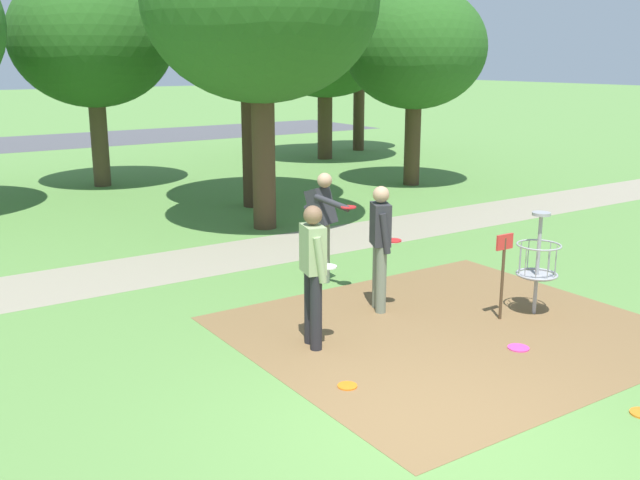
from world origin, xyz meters
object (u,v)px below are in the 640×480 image
at_px(player_throwing, 322,221).
at_px(tree_far_center, 325,27).
at_px(tree_near_right, 415,49).
at_px(tree_mid_right, 92,38).
at_px(disc_golf_basket, 534,260).
at_px(tree_mid_center, 360,36).
at_px(frisbee_by_tee, 347,386).
at_px(player_foreground_watching, 313,268).
at_px(player_waiting_left, 380,241).
at_px(tree_near_left, 261,2).
at_px(frisbee_mid_grass, 518,348).

xyz_separation_m(player_throwing, tree_far_center, (7.94, 11.61, 3.34)).
distance_m(tree_near_right, tree_mid_right, 8.32).
distance_m(disc_golf_basket, tree_mid_center, 18.07).
bearing_deg(frisbee_by_tee, tree_mid_right, 82.79).
xyz_separation_m(player_throwing, tree_near_right, (6.98, 6.03, 2.58)).
bearing_deg(player_foreground_watching, tree_mid_right, 83.56).
xyz_separation_m(disc_golf_basket, player_foreground_watching, (-3.03, 0.69, 0.21)).
xyz_separation_m(player_waiting_left, tree_near_left, (1.14, 5.14, 3.39)).
relative_size(frisbee_by_tee, tree_mid_right, 0.04).
relative_size(tree_mid_center, tree_far_center, 0.83).
bearing_deg(player_throwing, tree_near_right, 40.83).
height_order(tree_near_left, tree_mid_center, tree_near_left).
distance_m(player_foreground_watching, player_throwing, 2.43).
bearing_deg(player_waiting_left, frisbee_mid_grass, -75.24).
distance_m(player_foreground_watching, tree_near_left, 7.13).
relative_size(tree_mid_right, tree_far_center, 0.85).
distance_m(player_foreground_watching, tree_mid_right, 12.85).
xyz_separation_m(player_foreground_watching, tree_mid_center, (11.73, 14.80, 3.12)).
height_order(frisbee_by_tee, tree_far_center, tree_far_center).
relative_size(frisbee_by_tee, tree_mid_center, 0.04).
bearing_deg(tree_near_left, tree_near_right, 21.24).
height_order(tree_near_right, tree_mid_right, tree_mid_right).
relative_size(player_foreground_watching, tree_mid_center, 0.31).
bearing_deg(frisbee_by_tee, tree_near_left, 67.06).
relative_size(frisbee_mid_grass, tree_near_right, 0.05).
height_order(player_throwing, frisbee_mid_grass, player_throwing).
bearing_deg(frisbee_by_tee, tree_near_right, 46.19).
bearing_deg(player_waiting_left, frisbee_by_tee, -136.11).
distance_m(tree_near_left, tree_mid_right, 6.86).
distance_m(player_throwing, tree_mid_right, 10.87).
xyz_separation_m(frisbee_mid_grass, tree_mid_center, (9.76, 16.22, 4.07)).
height_order(disc_golf_basket, tree_mid_center, tree_mid_center).
bearing_deg(frisbee_mid_grass, frisbee_by_tee, 172.53).
height_order(frisbee_mid_grass, tree_near_left, tree_near_left).
bearing_deg(tree_far_center, tree_mid_right, -172.04).
relative_size(player_throwing, player_waiting_left, 1.00).
distance_m(tree_mid_right, tree_far_center, 8.07).
xyz_separation_m(player_throwing, player_waiting_left, (0.00, -1.38, -0.02)).
bearing_deg(tree_near_left, tree_mid_right, 99.89).
bearing_deg(disc_golf_basket, tree_near_right, 58.16).
bearing_deg(player_foreground_watching, disc_golf_basket, -12.80).
relative_size(disc_golf_basket, tree_near_left, 0.22).
height_order(tree_near_right, tree_mid_center, tree_mid_center).
xyz_separation_m(disc_golf_basket, player_throwing, (-1.59, 2.64, 0.23)).
relative_size(frisbee_by_tee, frisbee_mid_grass, 0.82).
xyz_separation_m(player_foreground_watching, frisbee_mid_grass, (1.97, -1.42, -0.96)).
relative_size(player_waiting_left, tree_far_center, 0.26).
bearing_deg(tree_far_center, frisbee_mid_grass, -116.33).
distance_m(player_throwing, tree_mid_center, 16.75).
bearing_deg(tree_near_right, tree_near_left, -158.76).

